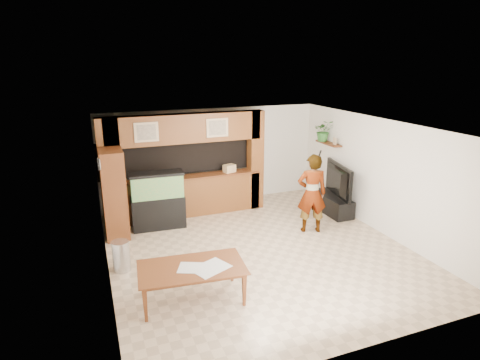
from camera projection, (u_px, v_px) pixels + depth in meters
name	position (u px, v px, depth m)	size (l,w,h in m)	color
floor	(259.00, 250.00, 8.42)	(6.50, 6.50, 0.00)	tan
ceiling	(261.00, 127.00, 7.66)	(6.50, 6.50, 0.00)	white
wall_back	(212.00, 156.00, 10.94)	(6.00, 6.00, 0.00)	white
wall_left	(103.00, 211.00, 7.01)	(6.50, 6.50, 0.00)	white
wall_right	(381.00, 176.00, 9.07)	(6.50, 6.50, 0.00)	white
partition	(183.00, 164.00, 10.06)	(4.20, 0.99, 2.60)	brown
wall_clock	(99.00, 164.00, 7.74)	(0.05, 0.25, 0.25)	black
wall_shelf	(329.00, 143.00, 10.64)	(0.25, 0.90, 0.04)	brown
pantry_cabinet	(114.00, 194.00, 8.85)	(0.50, 0.81, 1.99)	brown
trash_can	(121.00, 256.00, 7.55)	(0.32, 0.32, 0.59)	#B2B2B7
aquarium	(158.00, 201.00, 9.37)	(1.23, 0.46, 1.36)	black
tv_stand	(331.00, 204.00, 10.45)	(0.50, 1.36, 0.45)	black
television	(333.00, 180.00, 10.26)	(1.46, 0.19, 0.84)	black
photo_frame	(335.00, 141.00, 10.37)	(0.03, 0.13, 0.18)	tan
potted_plant	(324.00, 131.00, 10.74)	(0.51, 0.44, 0.57)	#2E6A2A
person	(312.00, 194.00, 9.10)	(0.67, 0.44, 1.84)	#957C51
microphone	(320.00, 153.00, 8.70)	(0.04, 0.04, 0.16)	black
dining_table	(193.00, 284.00, 6.58)	(1.73, 0.97, 0.61)	brown
newspaper_a	(194.00, 268.00, 6.49)	(0.50, 0.36, 0.01)	silver
newspaper_b	(211.00, 268.00, 6.48)	(0.59, 0.43, 0.01)	silver
counter_box	(229.00, 168.00, 10.35)	(0.30, 0.20, 0.20)	tan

